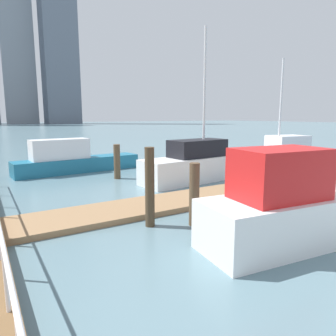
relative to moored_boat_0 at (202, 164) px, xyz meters
name	(u,v)px	position (x,y,z in m)	size (l,w,h in m)	color
ground_plane	(54,175)	(-6.08, 5.20, -0.80)	(300.00, 300.00, 0.00)	slate
floating_dock	(171,202)	(-3.70, -2.97, -0.71)	(11.75, 2.00, 0.18)	#93704C
boardwalk_railing	(4,255)	(-9.23, -7.48, 0.45)	(0.06, 22.71, 1.08)	white
dock_piling_0	(269,195)	(-2.06, -5.94, 0.00)	(0.31, 0.31, 1.60)	brown
dock_piling_1	(150,187)	(-5.35, -4.51, 0.35)	(0.27, 0.27, 2.29)	#473826
dock_piling_2	(194,194)	(-4.22, -5.10, 0.12)	(0.30, 0.30, 1.84)	brown
dock_piling_5	(117,162)	(-3.53, 2.42, 0.07)	(0.32, 0.32, 1.74)	brown
moored_boat_0	(202,164)	(0.00, 0.00, 0.00)	(6.87, 2.33, 7.29)	white
moored_boat_2	(280,156)	(6.39, 0.46, -0.09)	(6.63, 3.20, 6.48)	white
moored_boat_3	(294,208)	(-2.86, -7.41, 0.10)	(5.36, 2.26, 2.41)	white
moored_boat_5	(73,160)	(-4.95, 5.44, -0.09)	(7.11, 2.01, 1.90)	#1E6B8C
skyline_tower_4	(16,31)	(6.86, 129.38, 35.41)	(12.13, 6.51, 72.43)	#8C939E
skyline_tower_5	(57,8)	(20.88, 120.15, 43.72)	(13.00, 10.33, 89.05)	slate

